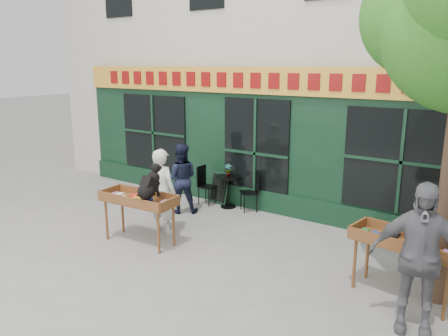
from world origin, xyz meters
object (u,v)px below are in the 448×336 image
at_px(dog, 149,181).
at_px(man_right, 418,258).
at_px(book_cart_center, 138,201).
at_px(bistro_table, 228,185).
at_px(woman, 162,191).
at_px(man_left, 181,178).
at_px(book_cart_right, 406,245).

distance_m(dog, man_right, 4.59).
relative_size(book_cart_center, bistro_table, 2.02).
xyz_separation_m(book_cart_center, woman, (-0.00, 0.65, 0.05)).
xyz_separation_m(book_cart_center, man_right, (4.93, -0.01, 0.17)).
height_order(book_cart_center, dog, dog).
bearing_deg(bistro_table, man_left, -127.87).
relative_size(man_right, bistro_table, 2.60).
height_order(man_right, man_left, man_right).
height_order(book_cart_center, book_cart_right, same).
distance_m(book_cart_right, bistro_table, 4.87).
xyz_separation_m(dog, bistro_table, (-0.16, 2.78, -0.75)).
distance_m(book_cart_center, woman, 0.65).
relative_size(bistro_table, man_left, 0.47).
bearing_deg(woman, book_cart_right, 177.50).
distance_m(bistro_table, man_left, 1.17).
bearing_deg(book_cart_center, man_left, 101.94).
bearing_deg(man_left, book_cart_center, 68.15).
xyz_separation_m(man_right, man_left, (-5.44, 1.83, -0.19)).
xyz_separation_m(book_cart_right, man_left, (-5.14, 1.08, -0.02)).
xyz_separation_m(woman, man_right, (4.93, -0.66, 0.12)).
bearing_deg(book_cart_right, woman, -170.69).
distance_m(woman, bistro_table, 2.11).
bearing_deg(book_cart_center, book_cart_right, 5.46).
xyz_separation_m(woman, book_cart_right, (4.63, 0.09, -0.05)).
bearing_deg(man_left, man_right, 123.95).
distance_m(woman, man_left, 1.28).
height_order(book_cart_right, man_right, man_right).
relative_size(book_cart_right, bistro_table, 2.07).
bearing_deg(man_left, book_cart_right, 130.67).
distance_m(dog, woman, 0.89).
xyz_separation_m(book_cart_center, man_left, (-0.51, 1.83, -0.02)).
relative_size(book_cart_center, man_left, 0.96).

